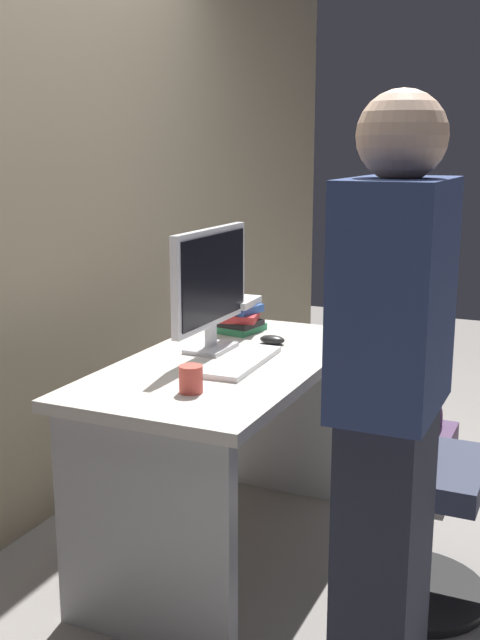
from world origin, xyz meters
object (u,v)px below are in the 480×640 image
mouse (272,340)px  cup_near_keyboard (191,379)px  office_chair (399,475)px  monitor (211,283)px  book_stack (240,316)px  person_at_desk (390,411)px  keyboard (243,362)px  desk (228,423)px  handbag (436,458)px

mouse → cup_near_keyboard: size_ratio=1.16×
office_chair → monitor: 0.95m
cup_near_keyboard → book_stack: size_ratio=0.41×
mouse → person_at_desk: bearing=-141.4°
monitor → cup_near_keyboard: monitor is taller
office_chair → book_stack: (0.41, 0.77, 0.39)m
monitor → keyboard: (-0.13, -0.19, -0.25)m
office_chair → cup_near_keyboard: bearing=124.0°
person_at_desk → monitor: person_at_desk is taller
monitor → keyboard: size_ratio=1.26×
desk → monitor: (0.09, 0.11, 0.50)m
office_chair → monitor: (0.09, 0.75, 0.58)m
desk → person_at_desk: person_at_desk is taller
desk → book_stack: (0.41, 0.13, 0.31)m
keyboard → desk: bearing=63.7°
mouse → book_stack: book_stack is taller
desk → keyboard: keyboard is taller
cup_near_keyboard → keyboard: bearing=-3.2°
cup_near_keyboard → book_stack: book_stack is taller
desk → person_at_desk: 0.96m
office_chair → book_stack: size_ratio=4.51×
person_at_desk → mouse: 1.05m
office_chair → handbag: size_ratio=2.49×
monitor → handbag: bearing=-41.4°
keyboard → handbag: 1.25m
desk → monitor: 0.52m
desk → book_stack: size_ratio=6.35×
office_chair → person_at_desk: bearing=-171.4°
keyboard → cup_near_keyboard: 0.36m
mouse → handbag: 1.05m
desk → office_chair: 0.64m
person_at_desk → monitor: bearing=52.3°
book_stack → handbag: bearing=-56.1°
office_chair → keyboard: bearing=93.7°
office_chair → keyboard: (-0.04, 0.56, 0.34)m
cup_near_keyboard → book_stack: 0.82m
desk → person_at_desk: (-0.55, -0.72, 0.33)m
book_stack → cup_near_keyboard: bearing=-166.3°
person_at_desk → desk: bearing=52.7°
person_at_desk → handbag: person_at_desk is taller
cup_near_keyboard → office_chair: bearing=-56.0°
desk → mouse: 0.38m
person_at_desk → book_stack: 1.28m
handbag → desk: bearing=146.2°
book_stack → keyboard: bearing=-154.3°
office_chair → mouse: size_ratio=9.40×
person_at_desk → keyboard: (0.51, 0.64, -0.07)m
office_chair → handbag: office_chair is taller
desk → office_chair: office_chair is taller
office_chair → cup_near_keyboard: office_chair is taller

